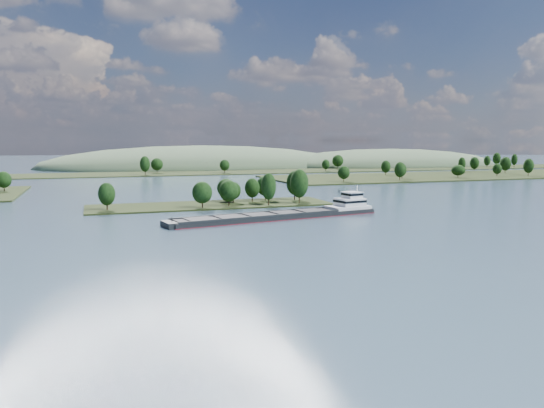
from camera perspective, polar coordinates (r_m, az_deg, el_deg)
name	(u,v)px	position (r m, az deg, el deg)	size (l,w,h in m)	color
ground	(253,228)	(164.09, -2.07, -2.61)	(1800.00, 1800.00, 0.00)	#344A5A
tree_island	(232,195)	(222.32, -4.38, 0.96)	(100.00, 30.00, 15.71)	black
right_bank	(474,174)	(435.93, 20.87, 2.98)	(320.00, 90.00, 14.78)	black
back_shoreline	(163,173)	(439.04, -11.68, 3.29)	(900.00, 60.00, 15.76)	black
hill_east	(388,165)	(591.45, 12.42, 4.08)	(260.00, 140.00, 36.00)	#42583C
hill_west	(201,167)	(546.18, -7.60, 3.96)	(320.00, 160.00, 44.00)	#42583C
cargo_barge	(290,214)	(186.00, 1.96, -1.06)	(79.81, 23.67, 10.74)	black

